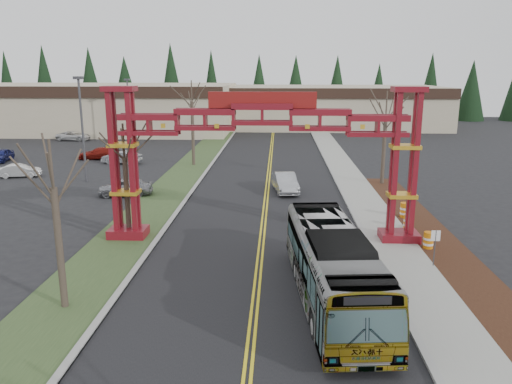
# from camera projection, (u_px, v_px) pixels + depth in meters

# --- Properties ---
(road) EXTENTS (12.00, 110.00, 0.02)m
(road) POSITION_uv_depth(u_px,v_px,m) (265.00, 208.00, 36.32)
(road) COLOR black
(road) RESTS_ON ground
(lane_line_left) EXTENTS (0.12, 100.00, 0.01)m
(lane_line_left) POSITION_uv_depth(u_px,v_px,m) (264.00, 207.00, 36.32)
(lane_line_left) COLOR yellow
(lane_line_left) RESTS_ON road
(lane_line_right) EXTENTS (0.12, 100.00, 0.01)m
(lane_line_right) POSITION_uv_depth(u_px,v_px,m) (267.00, 207.00, 36.31)
(lane_line_right) COLOR yellow
(lane_line_right) RESTS_ON road
(curb_right) EXTENTS (0.30, 110.00, 0.15)m
(curb_right) POSITION_uv_depth(u_px,v_px,m) (350.00, 208.00, 36.02)
(curb_right) COLOR #999894
(curb_right) RESTS_ON ground
(sidewalk_right) EXTENTS (2.60, 110.00, 0.14)m
(sidewalk_right) POSITION_uv_depth(u_px,v_px,m) (370.00, 208.00, 35.96)
(sidewalk_right) COLOR gray
(sidewalk_right) RESTS_ON ground
(landscape_strip) EXTENTS (2.60, 50.00, 0.12)m
(landscape_strip) POSITION_uv_depth(u_px,v_px,m) (494.00, 303.00, 21.29)
(landscape_strip) COLOR black
(landscape_strip) RESTS_ON ground
(grass_median) EXTENTS (4.00, 110.00, 0.08)m
(grass_median) POSITION_uv_depth(u_px,v_px,m) (157.00, 206.00, 36.67)
(grass_median) COLOR #304723
(grass_median) RESTS_ON ground
(curb_left) EXTENTS (0.30, 110.00, 0.15)m
(curb_left) POSITION_uv_depth(u_px,v_px,m) (182.00, 206.00, 36.58)
(curb_left) COLOR #999894
(curb_left) RESTS_ON ground
(gateway_arch) EXTENTS (18.20, 1.60, 8.90)m
(gateway_arch) POSITION_uv_depth(u_px,v_px,m) (262.00, 139.00, 28.10)
(gateway_arch) COLOR maroon
(gateway_arch) RESTS_ON ground
(retail_building_west) EXTENTS (46.00, 22.30, 7.50)m
(retail_building_west) POSITION_uv_depth(u_px,v_px,m) (92.00, 107.00, 82.33)
(retail_building_west) COLOR #B5A98A
(retail_building_west) RESTS_ON ground
(retail_building_east) EXTENTS (38.00, 20.30, 7.00)m
(retail_building_east) POSITION_uv_depth(u_px,v_px,m) (330.00, 106.00, 88.35)
(retail_building_east) COLOR #B5A98A
(retail_building_east) RESTS_ON ground
(conifer_treeline) EXTENTS (116.10, 5.60, 13.00)m
(conifer_treeline) POSITION_uv_depth(u_px,v_px,m) (276.00, 87.00, 99.77)
(conifer_treeline) COLOR black
(conifer_treeline) RESTS_ON ground
(transit_bus) EXTENTS (3.73, 11.75, 3.22)m
(transit_bus) POSITION_uv_depth(u_px,v_px,m) (333.00, 267.00, 21.25)
(transit_bus) COLOR #95979C
(transit_bus) RESTS_ON ground
(silver_sedan) EXTENTS (2.33, 4.91, 1.55)m
(silver_sedan) POSITION_uv_depth(u_px,v_px,m) (285.00, 183.00, 40.88)
(silver_sedan) COLOR #A5A8AD
(silver_sedan) RESTS_ON ground
(parked_car_near_a) EXTENTS (4.47, 2.34, 1.45)m
(parked_car_near_a) POSITION_uv_depth(u_px,v_px,m) (125.00, 187.00, 39.64)
(parked_car_near_a) COLOR gray
(parked_car_near_a) RESTS_ON ground
(parked_car_near_b) EXTENTS (3.92, 2.16, 1.23)m
(parked_car_near_b) POSITION_uv_depth(u_px,v_px,m) (20.00, 171.00, 46.59)
(parked_car_near_b) COLOR white
(parked_car_near_b) RESTS_ON ground
(parked_car_mid_a) EXTENTS (4.75, 2.31, 1.33)m
(parked_car_mid_a) POSITION_uv_depth(u_px,v_px,m) (99.00, 153.00, 56.04)
(parked_car_mid_a) COLOR maroon
(parked_car_mid_a) RESTS_ON ground
(parked_car_mid_b) EXTENTS (2.12, 4.25, 1.39)m
(parked_car_mid_b) POSITION_uv_depth(u_px,v_px,m) (1.00, 155.00, 54.45)
(parked_car_mid_b) COLOR navy
(parked_car_mid_b) RESTS_ON ground
(parked_car_far_a) EXTENTS (4.38, 2.20, 1.38)m
(parked_car_far_a) POSITION_uv_depth(u_px,v_px,m) (122.00, 157.00, 53.26)
(parked_car_far_a) COLOR #A1A3A8
(parked_car_far_a) RESTS_ON ground
(parked_car_far_b) EXTENTS (4.93, 2.61, 1.32)m
(parked_car_far_b) POSITION_uv_depth(u_px,v_px,m) (74.00, 136.00, 70.89)
(parked_car_far_b) COLOR silver
(parked_car_far_b) RESTS_ON ground
(bare_tree_median_near) EXTENTS (2.96, 2.96, 7.15)m
(bare_tree_median_near) POSITION_uv_depth(u_px,v_px,m) (54.00, 189.00, 19.82)
(bare_tree_median_near) COLOR #382D26
(bare_tree_median_near) RESTS_ON ground
(bare_tree_median_mid) EXTENTS (2.99, 2.99, 6.79)m
(bare_tree_median_mid) POSITION_uv_depth(u_px,v_px,m) (125.00, 158.00, 28.92)
(bare_tree_median_mid) COLOR #382D26
(bare_tree_median_mid) RESTS_ON ground
(bare_tree_median_far) EXTENTS (3.25, 3.25, 8.76)m
(bare_tree_median_far) POSITION_uv_depth(u_px,v_px,m) (192.00, 102.00, 50.96)
(bare_tree_median_far) COLOR #382D26
(bare_tree_median_far) RESTS_ON ground
(bare_tree_right_far) EXTENTS (3.27, 3.27, 8.06)m
(bare_tree_right_far) POSITION_uv_depth(u_px,v_px,m) (386.00, 117.00, 42.34)
(bare_tree_right_far) COLOR #382D26
(bare_tree_right_far) RESTS_ON ground
(light_pole_near) EXTENTS (0.80, 0.40, 9.24)m
(light_pole_near) POSITION_uv_depth(u_px,v_px,m) (82.00, 122.00, 43.61)
(light_pole_near) COLOR #3F3F44
(light_pole_near) RESTS_ON ground
(light_pole_far) EXTENTS (0.75, 0.38, 8.66)m
(light_pole_far) POSITION_uv_depth(u_px,v_px,m) (129.00, 107.00, 66.53)
(light_pole_far) COLOR #3F3F44
(light_pole_far) RESTS_ON ground
(street_sign) EXTENTS (0.45, 0.05, 1.99)m
(street_sign) POSITION_uv_depth(u_px,v_px,m) (435.00, 241.00, 24.92)
(street_sign) COLOR #3F3F44
(street_sign) RESTS_ON ground
(barrel_south) EXTENTS (0.56, 0.56, 1.04)m
(barrel_south) POSITION_uv_depth(u_px,v_px,m) (428.00, 241.00, 27.68)
(barrel_south) COLOR orange
(barrel_south) RESTS_ON ground
(barrel_mid) EXTENTS (0.52, 0.52, 0.97)m
(barrel_mid) POSITION_uv_depth(u_px,v_px,m) (408.00, 222.00, 31.18)
(barrel_mid) COLOR orange
(barrel_mid) RESTS_ON ground
(barrel_north) EXTENTS (0.60, 0.60, 1.11)m
(barrel_north) POSITION_uv_depth(u_px,v_px,m) (405.00, 211.00, 33.50)
(barrel_north) COLOR orange
(barrel_north) RESTS_ON ground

